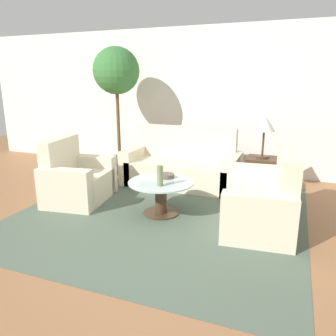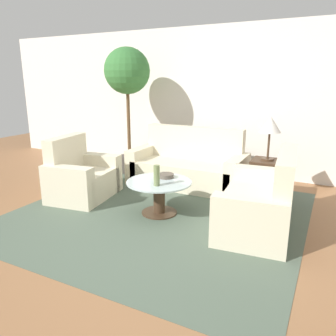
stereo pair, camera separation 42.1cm
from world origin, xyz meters
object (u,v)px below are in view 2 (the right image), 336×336
Objects in this scene: potted_plant at (127,80)px; bowl at (166,176)px; armchair at (80,178)px; coffee_table at (159,193)px; table_lamp at (270,126)px; sofa_main at (189,167)px; loveseat at (263,204)px; vase at (157,175)px.

bowl is at bearing -42.58° from potted_plant.
armchair is 1.34m from coffee_table.
coffee_table is 1.79m from table_lamp.
potted_plant is (-1.45, 1.52, 1.39)m from coffee_table.
armchair is 1.31× the size of coffee_table.
coffee_table is 0.26m from bowl.
sofa_main is at bearing 173.59° from table_lamp.
armchair reaches higher than coffee_table.
sofa_main is at bearing 97.84° from bowl.
loveseat reaches higher than vase.
table_lamp is 0.28× the size of potted_plant.
table_lamp is (1.12, 1.15, 0.79)m from coffee_table.
table_lamp reaches higher than loveseat.
loveseat is 1.78× the size of coffee_table.
armchair is at bearing -92.27° from loveseat.
potted_plant is at bearing 131.82° from vase.
vase is 0.37m from bowl.
armchair reaches higher than bowl.
bowl is at bearing 88.89° from coffee_table.
coffee_table is at bearing -91.11° from bowl.
potted_plant is (-2.56, 0.36, 0.60)m from table_lamp.
loveseat is at bearing 15.39° from vase.
sofa_main is at bearing 98.02° from vase.
loveseat is 2.40× the size of table_lamp.
potted_plant reaches higher than sofa_main.
table_lamp is (-0.16, 0.98, 0.78)m from loveseat.
potted_plant reaches higher than bowl.
table_lamp is 2.42× the size of vase.
coffee_table is 0.33m from vase.
armchair is at bearing 171.87° from vase.
coffee_table is at bearing -87.56° from loveseat.
loveseat reaches higher than bowl.
loveseat is 1.29m from vase.
bowl is at bearing -91.64° from armchair.
sofa_main is 1.13m from bowl.
table_lamp is (1.26, -0.14, 0.78)m from sofa_main.
potted_plant reaches higher than armchair.
bowl is at bearing -95.79° from loveseat.
table_lamp is at bearing -176.05° from loveseat.
armchair is 0.74× the size of loveseat.
table_lamp is at bearing 41.05° from bowl.
loveseat reaches higher than coffee_table.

